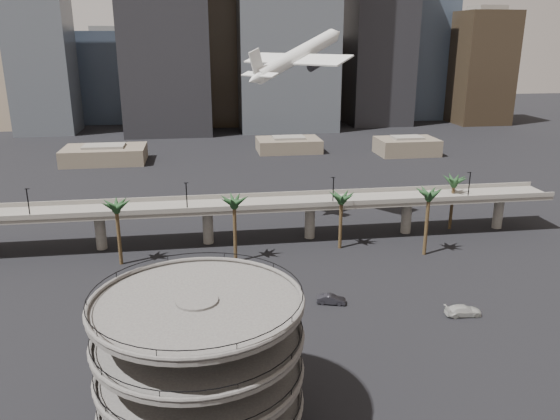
{
  "coord_description": "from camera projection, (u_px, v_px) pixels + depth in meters",
  "views": [
    {
      "loc": [
        -12.04,
        -55.08,
        41.76
      ],
      "look_at": [
        0.4,
        28.0,
        15.26
      ],
      "focal_mm": 35.0,
      "sensor_mm": 36.0,
      "label": 1
    }
  ],
  "objects": [
    {
      "name": "parking_ramp",
      "position": [
        200.0,
        354.0,
        57.64
      ],
      "size": [
        22.2,
        22.2,
        17.35
      ],
      "color": "#484543",
      "rests_on": "ground"
    },
    {
      "name": "car_c",
      "position": [
        463.0,
        311.0,
        85.8
      ],
      "size": [
        5.85,
        2.61,
        1.67
      ],
      "primitive_type": "imported",
      "rotation": [
        0.0,
        0.0,
        1.52
      ],
      "color": "#B9BAB6",
      "rests_on": "ground"
    },
    {
      "name": "low_buildings",
      "position": [
        251.0,
        149.0,
        200.53
      ],
      "size": [
        135.0,
        27.5,
        6.8
      ],
      "color": "brown",
      "rests_on": "ground"
    },
    {
      "name": "ground",
      "position": [
        311.0,
        398.0,
        66.21
      ],
      "size": [
        700.0,
        700.0,
        0.0
      ],
      "primitive_type": "plane",
      "color": "black",
      "rests_on": "ground"
    },
    {
      "name": "car_a",
      "position": [
        209.0,
        346.0,
        76.22
      ],
      "size": [
        4.33,
        3.33,
        1.38
      ],
      "primitive_type": "imported",
      "rotation": [
        0.0,
        0.0,
        1.08
      ],
      "color": "#A41720",
      "rests_on": "ground"
    },
    {
      "name": "car_b",
      "position": [
        331.0,
        299.0,
        89.6
      ],
      "size": [
        4.99,
        2.88,
        1.55
      ],
      "primitive_type": "imported",
      "rotation": [
        0.0,
        0.0,
        1.29
      ],
      "color": "black",
      "rests_on": "ground"
    },
    {
      "name": "skyline",
      "position": [
        252.0,
        37.0,
        260.41
      ],
      "size": [
        269.0,
        86.0,
        115.36
      ],
      "color": "#836E5B",
      "rests_on": "ground"
    },
    {
      "name": "overpass",
      "position": [
        259.0,
        208.0,
        115.87
      ],
      "size": [
        130.0,
        9.3,
        14.7
      ],
      "color": "slate",
      "rests_on": "ground"
    },
    {
      "name": "palm_trees",
      "position": [
        321.0,
        198.0,
        108.94
      ],
      "size": [
        76.4,
        18.4,
        14.0
      ],
      "color": "#4B3B20",
      "rests_on": "ground"
    },
    {
      "name": "airborne_jet",
      "position": [
        297.0,
        56.0,
        123.66
      ],
      "size": [
        27.11,
        25.96,
        13.42
      ],
      "rotation": [
        0.0,
        -0.32,
        0.66
      ],
      "color": "silver",
      "rests_on": "ground"
    }
  ]
}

